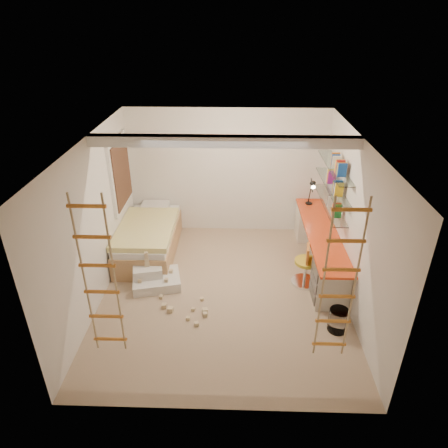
{
  "coord_description": "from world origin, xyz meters",
  "views": [
    {
      "loc": [
        0.18,
        -5.4,
        4.19
      ],
      "look_at": [
        0.0,
        0.3,
        1.15
      ],
      "focal_mm": 32.0,
      "sensor_mm": 36.0,
      "label": 1
    }
  ],
  "objects_px": {
    "play_platform": "(154,278)",
    "swivel_chair": "(305,270)",
    "bed": "(149,238)",
    "desk": "(319,247)"
  },
  "relations": [
    {
      "from": "play_platform",
      "to": "swivel_chair",
      "type": "bearing_deg",
      "value": 2.41
    },
    {
      "from": "bed",
      "to": "desk",
      "type": "bearing_deg",
      "value": -6.49
    },
    {
      "from": "bed",
      "to": "swivel_chair",
      "type": "xyz_separation_m",
      "value": [
        2.88,
        -0.92,
        -0.05
      ]
    },
    {
      "from": "swivel_chair",
      "to": "desk",
      "type": "bearing_deg",
      "value": 60.37
    },
    {
      "from": "bed",
      "to": "swivel_chair",
      "type": "distance_m",
      "value": 3.02
    },
    {
      "from": "bed",
      "to": "play_platform",
      "type": "relative_size",
      "value": 2.19
    },
    {
      "from": "desk",
      "to": "bed",
      "type": "bearing_deg",
      "value": 173.51
    },
    {
      "from": "bed",
      "to": "play_platform",
      "type": "bearing_deg",
      "value": -75.1
    },
    {
      "from": "swivel_chair",
      "to": "play_platform",
      "type": "relative_size",
      "value": 0.84
    },
    {
      "from": "desk",
      "to": "play_platform",
      "type": "relative_size",
      "value": 3.07
    }
  ]
}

